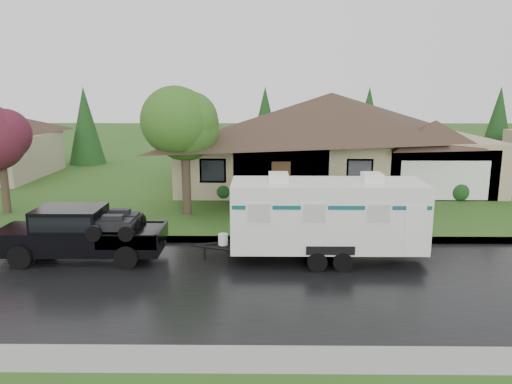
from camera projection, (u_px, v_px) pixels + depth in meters
ground at (325, 261)px, 17.78m from camera, size 140.00×140.00×0.00m
road at (333, 282)px, 15.82m from camera, size 140.00×8.00×0.01m
curb at (318, 240)px, 19.96m from camera, size 140.00×0.50×0.15m
lawn at (296, 181)px, 32.44m from camera, size 140.00×26.00×0.15m
house_main at (336, 128)px, 30.55m from camera, size 19.44×10.80×6.90m
tree_left_green at (185, 127)px, 22.83m from camera, size 3.60×3.60×5.96m
tree_red at (0, 137)px, 23.23m from camera, size 3.15×3.15×5.22m
shrub_row at (341, 190)px, 26.72m from camera, size 13.60×1.00×1.00m
pickup_truck at (79, 232)px, 17.73m from camera, size 5.72×2.17×1.91m
travel_trailer at (327, 215)px, 17.51m from camera, size 7.05×2.48×3.16m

